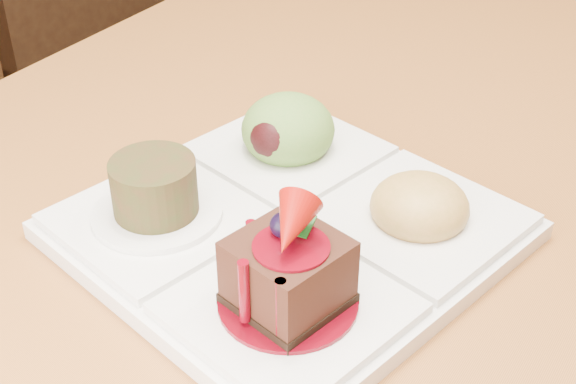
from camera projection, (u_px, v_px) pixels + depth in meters
The scene contains 1 object.
sampler_plate at pixel (290, 211), 0.49m from camera, with size 0.28×0.28×0.09m.
Camera 1 is at (0.04, -0.90, 1.06)m, focal length 50.00 mm.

